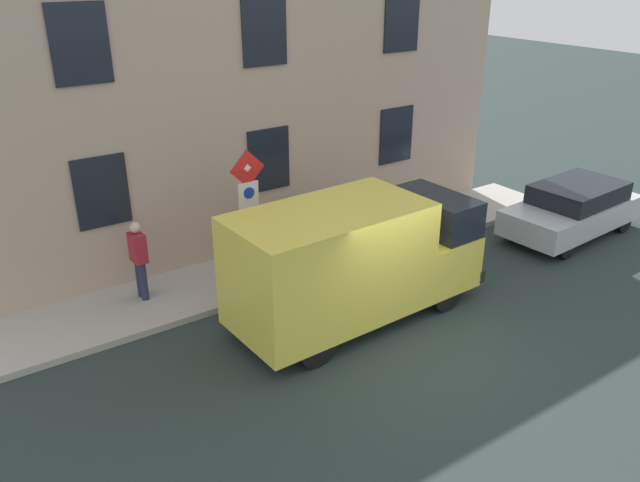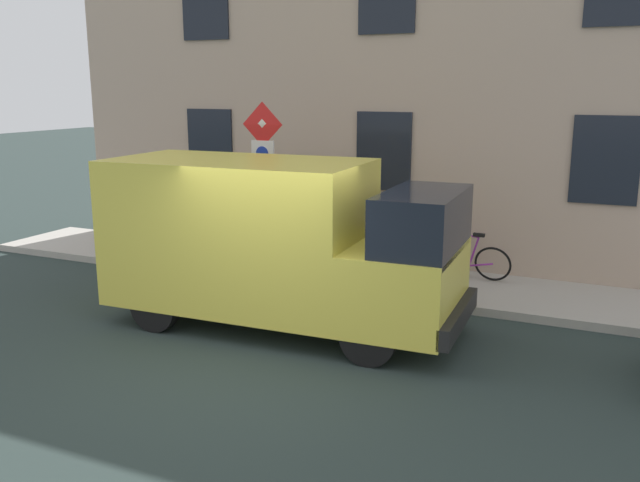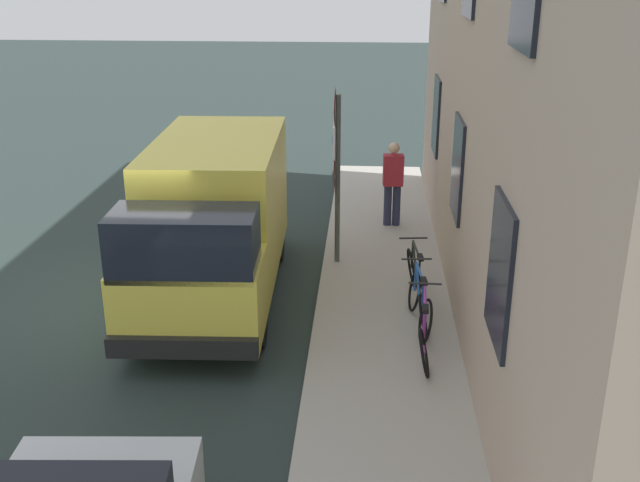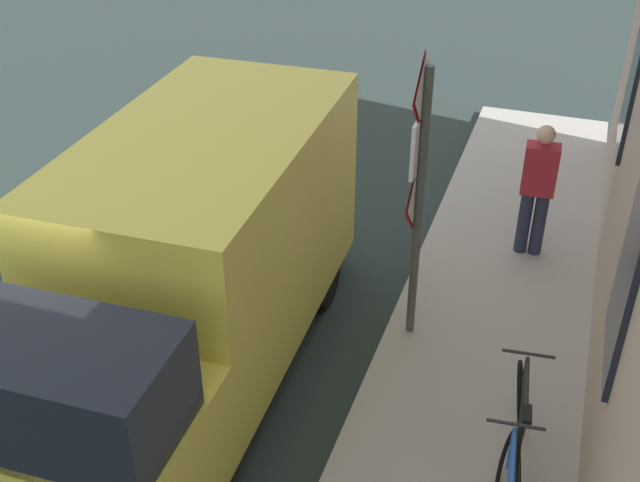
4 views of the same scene
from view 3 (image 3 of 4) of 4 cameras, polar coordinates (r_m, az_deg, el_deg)
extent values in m
plane|color=#273431|center=(12.70, -13.67, -4.44)|extent=(80.00, 80.00, 0.00)
cube|color=#ADA79D|center=(12.12, 4.83, -4.78)|extent=(2.13, 16.40, 0.14)
cube|color=tan|center=(11.19, 12.81, 11.87)|extent=(0.70, 14.40, 7.30)
cube|color=black|center=(7.70, 13.56, -2.39)|extent=(0.06, 1.10, 1.50)
cube|color=black|center=(11.41, 10.44, 5.45)|extent=(0.06, 1.10, 1.50)
cube|color=black|center=(15.25, 8.85, 9.39)|extent=(0.06, 1.10, 1.50)
cylinder|color=#474C47|center=(13.06, 1.35, 4.58)|extent=(0.09, 0.09, 3.00)
pyramid|color=silver|center=(12.77, 1.03, 9.99)|extent=(0.04, 0.50, 0.50)
pyramid|color=red|center=(12.77, 1.06, 9.99)|extent=(0.02, 0.56, 0.56)
cube|color=white|center=(12.88, 1.11, 7.59)|extent=(0.04, 0.44, 0.56)
cylinder|color=#1933B2|center=(12.87, 1.00, 7.85)|extent=(0.01, 0.24, 0.24)
pyramid|color=silver|center=(13.02, 1.00, 5.23)|extent=(0.04, 0.50, 0.50)
pyramid|color=red|center=(13.02, 1.03, 5.23)|extent=(0.02, 0.56, 0.56)
cube|color=#E8D64A|center=(12.75, -7.69, 2.90)|extent=(2.13, 3.87, 2.18)
cube|color=#E8D64A|center=(10.56, -9.75, -4.25)|extent=(2.05, 1.47, 1.10)
cube|color=black|center=(10.02, -10.29, -0.09)|extent=(1.95, 1.04, 0.84)
cube|color=black|center=(10.07, -10.44, -7.96)|extent=(2.00, 0.23, 0.28)
cylinder|color=black|center=(10.85, -4.77, -6.19)|extent=(0.25, 0.77, 0.76)
cylinder|color=black|center=(11.18, -13.82, -5.90)|extent=(0.25, 0.77, 0.76)
cylinder|color=black|center=(13.88, -3.28, 0.05)|extent=(0.25, 0.77, 0.76)
cylinder|color=black|center=(14.14, -10.41, 0.13)|extent=(0.25, 0.77, 0.76)
torus|color=black|center=(10.87, 7.86, -5.74)|extent=(0.22, 0.67, 0.65)
torus|color=black|center=(9.94, 7.92, -8.43)|extent=(0.22, 0.67, 0.65)
cylinder|color=purple|center=(10.48, 7.93, -5.55)|extent=(0.07, 0.60, 0.60)
cylinder|color=purple|center=(10.29, 8.01, -4.37)|extent=(0.07, 0.73, 0.07)
cylinder|color=purple|center=(10.16, 7.95, -6.54)|extent=(0.05, 0.19, 0.55)
cylinder|color=purple|center=(10.15, 7.89, -8.05)|extent=(0.06, 0.43, 0.12)
cylinder|color=purple|center=(10.74, 7.92, -4.62)|extent=(0.04, 0.09, 0.50)
cube|color=black|center=(9.95, 8.04, -5.14)|extent=(0.09, 0.20, 0.06)
cylinder|color=#262626|center=(10.59, 8.00, -3.22)|extent=(0.46, 0.05, 0.03)
torus|color=black|center=(11.68, 7.20, -3.76)|extent=(0.22, 0.67, 0.66)
torus|color=black|center=(10.74, 8.02, -6.08)|extent=(0.22, 0.67, 0.66)
cylinder|color=blue|center=(11.29, 7.49, -3.51)|extent=(0.09, 0.60, 0.60)
cylinder|color=blue|center=(11.11, 7.62, -2.39)|extent=(0.10, 0.73, 0.07)
cylinder|color=blue|center=(10.97, 7.78, -4.37)|extent=(0.05, 0.19, 0.55)
cylinder|color=blue|center=(10.95, 7.83, -5.77)|extent=(0.08, 0.43, 0.12)
cylinder|color=blue|center=(11.55, 7.27, -2.69)|extent=(0.04, 0.09, 0.50)
cube|color=black|center=(10.77, 7.92, -3.04)|extent=(0.10, 0.21, 0.06)
cylinder|color=#262626|center=(11.42, 7.36, -1.37)|extent=(0.46, 0.07, 0.03)
torus|color=black|center=(12.50, 6.96, -2.04)|extent=(0.21, 0.67, 0.66)
torus|color=black|center=(11.55, 7.74, -4.06)|extent=(0.21, 0.67, 0.66)
cylinder|color=black|center=(12.11, 7.24, -1.76)|extent=(0.10, 0.60, 0.60)
cylinder|color=black|center=(11.94, 7.36, -0.69)|extent=(0.11, 0.73, 0.07)
cylinder|color=black|center=(11.79, 7.51, -2.51)|extent=(0.05, 0.19, 0.55)
cylinder|color=black|center=(11.76, 7.56, -3.80)|extent=(0.08, 0.43, 0.12)
cylinder|color=black|center=(12.38, 7.03, -1.03)|extent=(0.04, 0.09, 0.50)
cube|color=black|center=(11.60, 7.64, -1.24)|extent=(0.10, 0.21, 0.06)
cylinder|color=#262626|center=(12.26, 7.11, 0.22)|extent=(0.46, 0.08, 0.03)
cylinder|color=#262B47|center=(15.33, 5.84, 2.74)|extent=(0.16, 0.16, 0.85)
cylinder|color=#262B47|center=(15.31, 5.17, 2.75)|extent=(0.16, 0.16, 0.85)
cube|color=#AA2431|center=(15.11, 5.60, 5.40)|extent=(0.41, 0.28, 0.62)
sphere|color=beige|center=(15.00, 5.66, 7.05)|extent=(0.22, 0.22, 0.22)
camera|label=1|loc=(21.53, -30.68, 22.18)|focal=35.95mm
camera|label=2|loc=(13.03, -54.72, 4.35)|focal=37.93mm
camera|label=4|loc=(5.90, 12.23, 22.83)|focal=43.96mm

